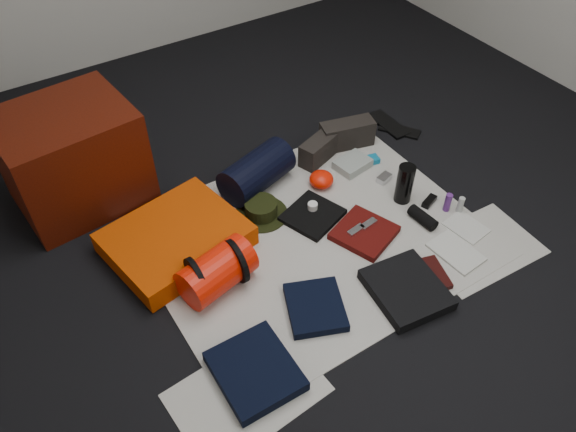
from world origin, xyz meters
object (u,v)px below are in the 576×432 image
sleeping_pad (176,239)px  water_bottle (405,184)px  stuff_sack (217,271)px  navy_duffel (257,172)px  red_cabinet (73,158)px  paperback_book (431,274)px  compact_camera (384,178)px

sleeping_pad → water_bottle: water_bottle is taller
stuff_sack → navy_duffel: bearing=44.7°
red_cabinet → sleeping_pad: 0.70m
sleeping_pad → stuff_sack: stuff_sack is taller
sleeping_pad → paperback_book: 1.24m
navy_duffel → compact_camera: bearing=-45.7°
navy_duffel → water_bottle: size_ratio=1.82×
stuff_sack → navy_duffel: (0.50, 0.50, 0.01)m
stuff_sack → compact_camera: (1.12, 0.16, -0.08)m
navy_duffel → paperback_book: (0.37, -0.99, -0.09)m
stuff_sack → water_bottle: (1.10, -0.01, 0.01)m
stuff_sack → water_bottle: water_bottle is taller
red_cabinet → compact_camera: 1.66m
compact_camera → navy_duffel: bearing=136.6°
sleeping_pad → compact_camera: 1.19m
stuff_sack → paperback_book: (0.87, -0.49, -0.09)m
water_bottle → compact_camera: water_bottle is taller
stuff_sack → navy_duffel: 0.71m
stuff_sack → paperback_book: bearing=-29.7°
red_cabinet → navy_duffel: 0.95m
stuff_sack → sleeping_pad: bearing=100.4°
red_cabinet → water_bottle: red_cabinet is taller
water_bottle → red_cabinet: bearing=146.1°
water_bottle → paperback_book: 0.54m
red_cabinet → compact_camera: bearing=-33.8°
sleeping_pad → compact_camera: size_ratio=7.28×
sleeping_pad → red_cabinet: bearing=112.9°
water_bottle → compact_camera: 0.20m
red_cabinet → sleeping_pad: red_cabinet is taller
stuff_sack → paperback_book: 1.00m
red_cabinet → navy_duffel: size_ratio=1.56×
navy_duffel → compact_camera: size_ratio=4.76×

